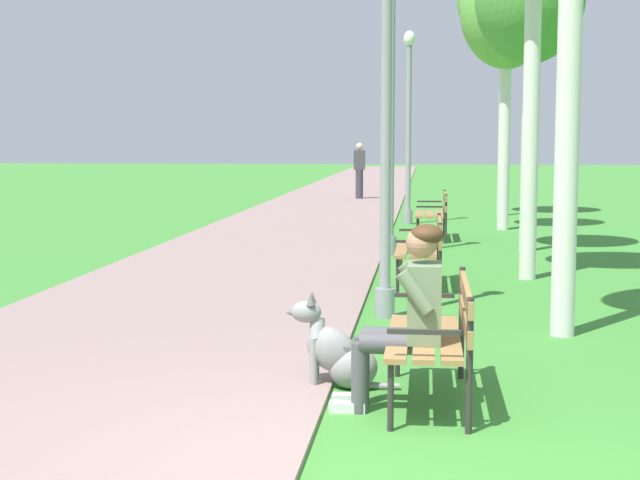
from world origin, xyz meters
The scene contains 12 objects.
ground_plane centered at (0.00, 0.00, 0.00)m, with size 120.00×120.00×0.00m, color #3D8433.
paved_path centered at (-2.19, 24.00, 0.02)m, with size 3.74×60.00×0.04m, color gray.
park_bench_near centered at (0.44, 1.48, 0.51)m, with size 0.55×1.50×0.85m.
park_bench_mid centered at (0.33, 6.63, 0.51)m, with size 0.55×1.50×0.85m.
park_bench_far centered at (0.50, 12.22, 0.51)m, with size 0.55×1.50×0.85m.
person_seated_on_near_bench centered at (0.24, 1.27, 0.68)m, with size 0.74×0.49×1.25m.
dog_grey centered at (-0.27, 1.77, 0.26)m, with size 0.83×0.28×0.71m.
lamp_post_near centered at (-0.06, 4.58, 2.05)m, with size 0.24×0.24×3.95m.
lamp_post_mid centered at (-0.20, 9.75, 2.31)m, with size 0.24×0.24×4.47m.
lamp_post_far centered at (-0.04, 15.20, 2.07)m, with size 0.24×0.24×3.99m.
birch_tree_fifth centered at (1.85, 14.18, 4.22)m, with size 1.81×1.79×5.43m.
pedestrian_distant centered at (-1.60, 22.93, 0.84)m, with size 0.32×0.22×1.65m.
Camera 1 is at (0.35, -5.07, 1.82)m, focal length 54.30 mm.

